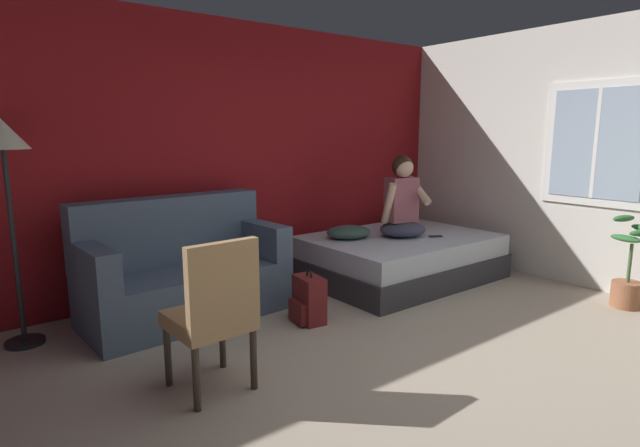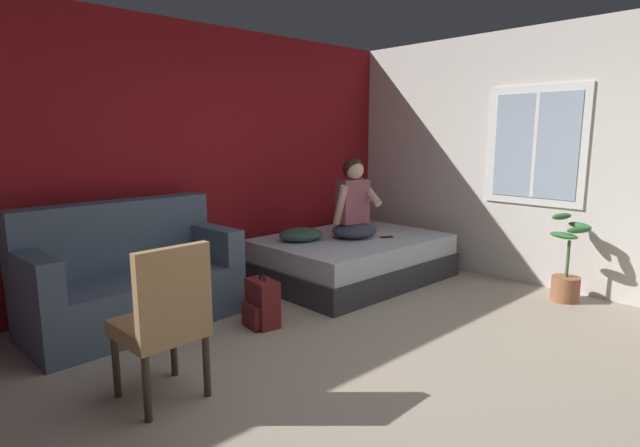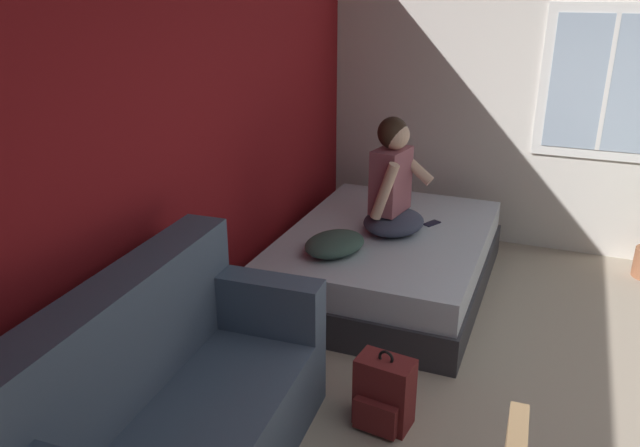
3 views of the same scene
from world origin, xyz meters
The scene contains 11 objects.
ground_plane centered at (0.00, 0.00, 0.00)m, with size 40.00×40.00×0.00m, color tan.
wall_back_accent centered at (0.00, 2.80, 1.35)m, with size 10.74×0.16×2.70m, color maroon.
wall_side_with_window centered at (2.95, 0.01, 1.35)m, with size 0.19×6.85×2.70m.
bed centered at (1.58, 1.81, 0.24)m, with size 2.04×1.48×0.48m.
couch centered at (-0.76, 2.18, 0.39)m, with size 1.74×0.91×1.04m.
side_chair centered at (-1.13, 0.79, 0.53)m, with size 0.48×0.48×0.98m.
person_seated centered at (1.58, 1.79, 0.84)m, with size 0.59×0.52×0.88m.
backpack centered at (0.01, 1.38, 0.19)m, with size 0.26×0.32×0.46m.
throw_pillow centered at (1.04, 2.05, 0.55)m, with size 0.48×0.36×0.14m, color #385147.
cell_phone centered at (1.85, 1.54, 0.48)m, with size 0.07×0.14×0.01m, color black.
potted_plant centered at (2.56, -0.13, 0.30)m, with size 0.39×0.37×0.85m.
Camera 2 is at (-2.39, -1.89, 1.60)m, focal length 28.00 mm.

